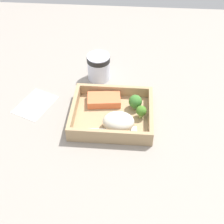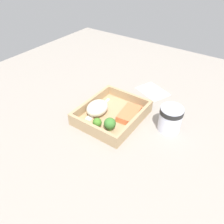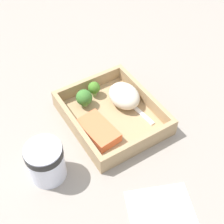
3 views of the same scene
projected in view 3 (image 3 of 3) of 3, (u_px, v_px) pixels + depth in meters
ground_plane at (112, 122)px, 81.19cm from camera, size 160.00×160.00×2.00cm
takeout_tray at (112, 117)px, 80.01cm from camera, size 25.09×21.43×1.20cm
tray_rim at (112, 111)px, 78.19cm from camera, size 25.09×21.43×3.69cm
salmon_fillet at (98, 130)px, 74.85cm from camera, size 11.27×7.35×2.44cm
mashed_potatoes at (124, 96)px, 80.80cm from camera, size 9.44×7.45×5.20cm
broccoli_floret_1 at (84, 98)px, 80.16cm from camera, size 4.26×4.26×4.92cm
broccoli_floret_2 at (94, 88)px, 82.79cm from camera, size 3.26×3.26×4.32cm
fork at (130, 103)px, 82.26cm from camera, size 15.88×3.11×0.44cm
paper_cup at (46, 161)px, 65.67cm from camera, size 8.14×8.14×9.44cm
receipt_slip at (160, 208)px, 64.06cm from camera, size 13.95×16.02×0.24cm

